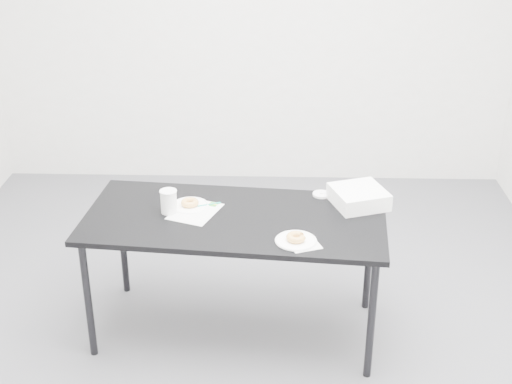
{
  "coord_description": "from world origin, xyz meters",
  "views": [
    {
      "loc": [
        0.2,
        -3.36,
        2.42
      ],
      "look_at": [
        0.09,
        0.02,
        0.81
      ],
      "focal_mm": 50.0,
      "sensor_mm": 36.0,
      "label": 1
    }
  ],
  "objects_px": {
    "scorecard": "(195,211)",
    "coffee_cup": "(169,201)",
    "plate_far": "(190,206)",
    "plate_near": "(296,241)",
    "pen": "(209,204)",
    "bakery_box": "(359,197)",
    "donut_near": "(296,237)",
    "table": "(235,226)",
    "donut_far": "(190,203)"
  },
  "relations": [
    {
      "from": "scorecard",
      "to": "plate_near",
      "type": "distance_m",
      "value": 0.61
    },
    {
      "from": "pen",
      "to": "coffee_cup",
      "type": "bearing_deg",
      "value": -179.31
    },
    {
      "from": "donut_far",
      "to": "table",
      "type": "bearing_deg",
      "value": -24.84
    },
    {
      "from": "donut_near",
      "to": "plate_far",
      "type": "height_order",
      "value": "donut_near"
    },
    {
      "from": "donut_near",
      "to": "bakery_box",
      "type": "distance_m",
      "value": 0.54
    },
    {
      "from": "table",
      "to": "pen",
      "type": "bearing_deg",
      "value": 144.69
    },
    {
      "from": "table",
      "to": "pen",
      "type": "height_order",
      "value": "pen"
    },
    {
      "from": "plate_far",
      "to": "table",
      "type": "bearing_deg",
      "value": -24.84
    },
    {
      "from": "donut_near",
      "to": "donut_far",
      "type": "bearing_deg",
      "value": 146.64
    },
    {
      "from": "plate_near",
      "to": "donut_near",
      "type": "bearing_deg",
      "value": 0.0
    },
    {
      "from": "coffee_cup",
      "to": "pen",
      "type": "bearing_deg",
      "value": 22.87
    },
    {
      "from": "donut_near",
      "to": "bakery_box",
      "type": "relative_size",
      "value": 0.36
    },
    {
      "from": "table",
      "to": "plate_far",
      "type": "xyz_separation_m",
      "value": [
        -0.25,
        0.11,
        0.06
      ]
    },
    {
      "from": "donut_far",
      "to": "bakery_box",
      "type": "height_order",
      "value": "bakery_box"
    },
    {
      "from": "donut_near",
      "to": "bakery_box",
      "type": "xyz_separation_m",
      "value": [
        0.34,
        0.42,
        0.02
      ]
    },
    {
      "from": "scorecard",
      "to": "donut_near",
      "type": "height_order",
      "value": "donut_near"
    },
    {
      "from": "donut_near",
      "to": "pen",
      "type": "bearing_deg",
      "value": 140.43
    },
    {
      "from": "coffee_cup",
      "to": "bakery_box",
      "type": "bearing_deg",
      "value": 7.14
    },
    {
      "from": "plate_far",
      "to": "donut_far",
      "type": "bearing_deg",
      "value": -90.0
    },
    {
      "from": "donut_near",
      "to": "plate_far",
      "type": "distance_m",
      "value": 0.67
    },
    {
      "from": "table",
      "to": "donut_near",
      "type": "height_order",
      "value": "donut_near"
    },
    {
      "from": "scorecard",
      "to": "coffee_cup",
      "type": "height_order",
      "value": "coffee_cup"
    },
    {
      "from": "scorecard",
      "to": "donut_far",
      "type": "bearing_deg",
      "value": 139.01
    },
    {
      "from": "donut_far",
      "to": "donut_near",
      "type": "bearing_deg",
      "value": -33.36
    },
    {
      "from": "table",
      "to": "pen",
      "type": "relative_size",
      "value": 12.76
    },
    {
      "from": "table",
      "to": "plate_near",
      "type": "relative_size",
      "value": 7.95
    },
    {
      "from": "plate_far",
      "to": "donut_near",
      "type": "bearing_deg",
      "value": -33.36
    },
    {
      "from": "pen",
      "to": "plate_near",
      "type": "xyz_separation_m",
      "value": [
        0.46,
        -0.38,
        -0.0
      ]
    },
    {
      "from": "coffee_cup",
      "to": "bakery_box",
      "type": "height_order",
      "value": "coffee_cup"
    },
    {
      "from": "coffee_cup",
      "to": "scorecard",
      "type": "bearing_deg",
      "value": 4.66
    },
    {
      "from": "donut_far",
      "to": "coffee_cup",
      "type": "distance_m",
      "value": 0.13
    },
    {
      "from": "plate_far",
      "to": "coffee_cup",
      "type": "height_order",
      "value": "coffee_cup"
    },
    {
      "from": "scorecard",
      "to": "donut_far",
      "type": "xyz_separation_m",
      "value": [
        -0.03,
        0.06,
        0.02
      ]
    },
    {
      "from": "donut_far",
      "to": "bakery_box",
      "type": "bearing_deg",
      "value": 3.17
    },
    {
      "from": "donut_far",
      "to": "bakery_box",
      "type": "xyz_separation_m",
      "value": [
        0.9,
        0.05,
        0.02
      ]
    },
    {
      "from": "table",
      "to": "donut_far",
      "type": "xyz_separation_m",
      "value": [
        -0.25,
        0.11,
        0.08
      ]
    },
    {
      "from": "plate_near",
      "to": "donut_far",
      "type": "relative_size",
      "value": 2.15
    },
    {
      "from": "plate_far",
      "to": "pen",
      "type": "bearing_deg",
      "value": 5.46
    },
    {
      "from": "scorecard",
      "to": "plate_near",
      "type": "bearing_deg",
      "value": -9.25
    },
    {
      "from": "scorecard",
      "to": "plate_far",
      "type": "distance_m",
      "value": 0.07
    },
    {
      "from": "table",
      "to": "plate_near",
      "type": "distance_m",
      "value": 0.41
    },
    {
      "from": "plate_near",
      "to": "plate_far",
      "type": "xyz_separation_m",
      "value": [
        -0.56,
        0.37,
        -0.0
      ]
    },
    {
      "from": "plate_near",
      "to": "plate_far",
      "type": "distance_m",
      "value": 0.67
    },
    {
      "from": "pen",
      "to": "bakery_box",
      "type": "height_order",
      "value": "bakery_box"
    },
    {
      "from": "plate_far",
      "to": "plate_near",
      "type": "bearing_deg",
      "value": -33.36
    },
    {
      "from": "donut_near",
      "to": "scorecard",
      "type": "bearing_deg",
      "value": 149.94
    },
    {
      "from": "bakery_box",
      "to": "scorecard",
      "type": "bearing_deg",
      "value": 168.19
    },
    {
      "from": "pen",
      "to": "bakery_box",
      "type": "xyz_separation_m",
      "value": [
        0.8,
        0.04,
        0.04
      ]
    },
    {
      "from": "scorecard",
      "to": "donut_near",
      "type": "relative_size",
      "value": 2.86
    },
    {
      "from": "plate_near",
      "to": "donut_near",
      "type": "height_order",
      "value": "donut_near"
    }
  ]
}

